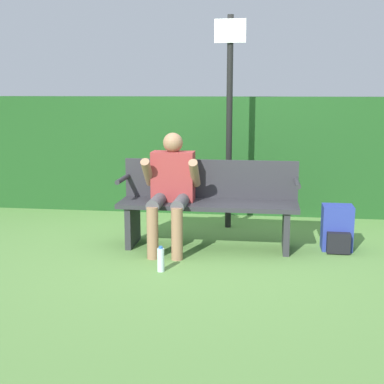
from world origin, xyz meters
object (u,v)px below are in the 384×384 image
(park_bench, at_px, (209,202))
(parked_car, at_px, (120,119))
(person_seated, at_px, (171,185))
(backpack, at_px, (337,229))
(water_bottle, at_px, (161,260))
(signpost, at_px, (229,111))

(park_bench, distance_m, parked_car, 12.59)
(person_seated, bearing_deg, backpack, 5.59)
(person_seated, xyz_separation_m, parked_car, (-3.82, 12.01, -0.01))
(backpack, height_order, water_bottle, backpack)
(parked_car, bearing_deg, backpack, -149.63)
(backpack, bearing_deg, water_bottle, -151.56)
(signpost, bearing_deg, person_seated, -119.15)
(water_bottle, xyz_separation_m, parked_car, (-3.85, 12.73, 0.54))
(water_bottle, relative_size, parked_car, 0.05)
(backpack, bearing_deg, signpost, 146.75)
(water_bottle, bearing_deg, parked_car, 106.81)
(water_bottle, height_order, signpost, signpost)
(park_bench, bearing_deg, backpack, 1.24)
(backpack, relative_size, parked_car, 0.11)
(person_seated, distance_m, water_bottle, 0.91)
(parked_car, bearing_deg, water_bottle, -157.66)
(park_bench, distance_m, signpost, 1.20)
(backpack, xyz_separation_m, water_bottle, (-1.64, -0.89, -0.11))
(person_seated, xyz_separation_m, signpost, (0.51, 0.92, 0.70))
(person_seated, bearing_deg, park_bench, 20.25)
(backpack, height_order, signpost, signpost)
(person_seated, bearing_deg, signpost, 60.85)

